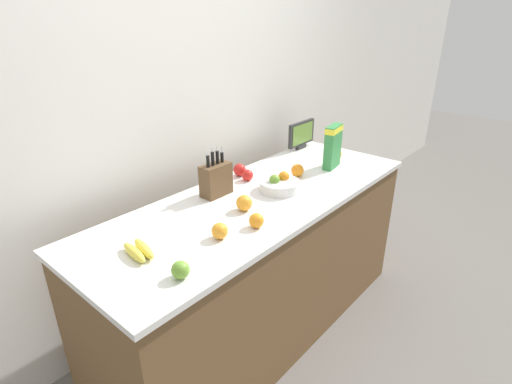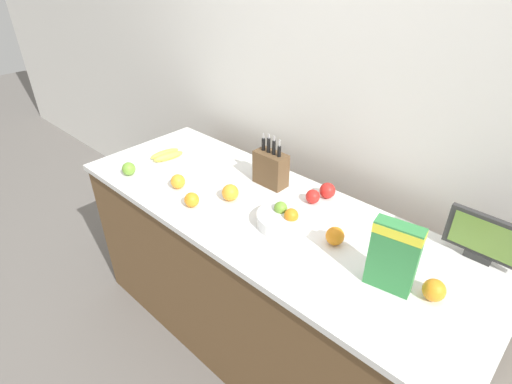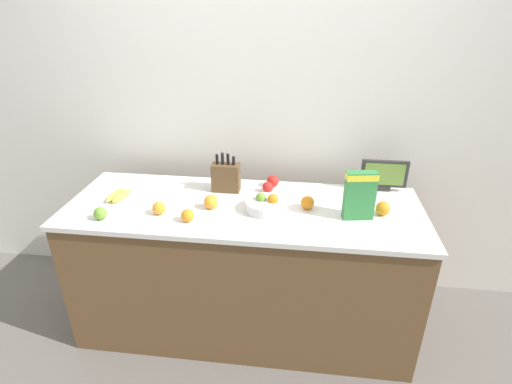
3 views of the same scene
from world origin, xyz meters
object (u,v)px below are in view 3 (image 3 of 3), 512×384
at_px(small_monitor, 384,175).
at_px(orange_back_center, 187,215).
at_px(banana_bunch, 119,195).
at_px(orange_front_center, 383,208).
at_px(fruit_bowl, 265,205).
at_px(apple_by_knife_block, 273,181).
at_px(apple_middle, 100,213).
at_px(cereal_box, 360,193).
at_px(orange_mid_right, 159,208).
at_px(orange_by_cereal, 308,203).
at_px(orange_near_bowl, 211,202).
at_px(apple_rear, 268,187).
at_px(knife_block, 226,177).

distance_m(small_monitor, orange_back_center, 1.24).
relative_size(banana_bunch, orange_front_center, 2.35).
xyz_separation_m(fruit_bowl, apple_by_knife_block, (0.01, 0.32, 0.00)).
bearing_deg(apple_middle, cereal_box, 7.69).
bearing_deg(orange_mid_right, cereal_box, 4.83).
distance_m(apple_middle, orange_by_cereal, 1.16).
distance_m(apple_middle, orange_near_bowl, 0.61).
height_order(fruit_bowl, apple_rear, fruit_bowl).
height_order(apple_by_knife_block, orange_by_cereal, same).
bearing_deg(apple_middle, knife_block, 35.78).
bearing_deg(orange_near_bowl, orange_back_center, -119.88).
distance_m(small_monitor, fruit_bowl, 0.79).
height_order(apple_middle, orange_by_cereal, orange_by_cereal).
bearing_deg(banana_bunch, apple_middle, -87.40).
bearing_deg(knife_block, orange_back_center, -108.39).
relative_size(cereal_box, orange_back_center, 3.90).
xyz_separation_m(small_monitor, apple_rear, (-0.72, -0.11, -0.08)).
height_order(cereal_box, banana_bunch, cereal_box).
bearing_deg(fruit_bowl, knife_block, 140.12).
bearing_deg(orange_mid_right, apple_middle, -162.24).
xyz_separation_m(apple_rear, orange_mid_right, (-0.58, -0.36, 0.00)).
bearing_deg(cereal_box, orange_front_center, 10.78).
bearing_deg(apple_rear, orange_back_center, -133.93).
relative_size(apple_middle, orange_by_cereal, 0.91).
bearing_deg(orange_near_bowl, knife_block, 80.21).
relative_size(cereal_box, apple_middle, 3.89).
xyz_separation_m(banana_bunch, apple_rear, (0.89, 0.20, 0.01)).
xyz_separation_m(apple_by_knife_block, orange_back_center, (-0.42, -0.50, -0.00)).
height_order(apple_by_knife_block, apple_middle, apple_by_knife_block).
relative_size(banana_bunch, orange_near_bowl, 2.28).
bearing_deg(apple_by_knife_block, knife_block, -162.09).
bearing_deg(cereal_box, knife_block, 152.28).
height_order(fruit_bowl, orange_near_bowl, fruit_bowl).
xyz_separation_m(apple_rear, apple_by_knife_block, (0.02, 0.09, 0.00)).
relative_size(fruit_bowl, apple_middle, 3.18).
height_order(orange_near_bowl, orange_back_center, orange_near_bowl).
xyz_separation_m(fruit_bowl, orange_near_bowl, (-0.32, -0.02, 0.01)).
height_order(apple_rear, apple_middle, apple_middle).
distance_m(orange_front_center, orange_mid_right, 1.26).
distance_m(apple_rear, orange_back_center, 0.57).
bearing_deg(orange_by_cereal, orange_mid_right, -168.57).
height_order(knife_block, orange_by_cereal, knife_block).
bearing_deg(knife_block, orange_front_center, -12.18).
xyz_separation_m(knife_block, orange_by_cereal, (0.51, -0.18, -0.05)).
bearing_deg(orange_back_center, orange_front_center, 10.93).
distance_m(knife_block, banana_bunch, 0.66).
height_order(fruit_bowl, orange_front_center, fruit_bowl).
height_order(small_monitor, orange_front_center, small_monitor).
distance_m(apple_by_knife_block, orange_front_center, 0.71).
bearing_deg(orange_by_cereal, orange_front_center, -2.74).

